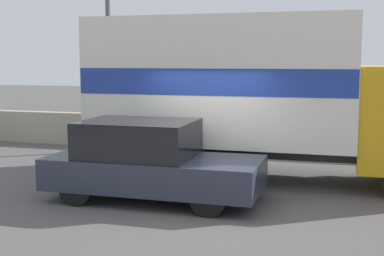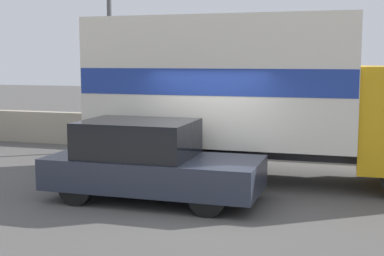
% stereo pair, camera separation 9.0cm
% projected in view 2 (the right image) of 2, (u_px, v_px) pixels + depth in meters
% --- Properties ---
extents(ground_plane, '(80.00, 80.00, 0.00)m').
position_uv_depth(ground_plane, '(189.00, 206.00, 9.92)').
color(ground_plane, '#514F4C').
extents(stone_wall_backdrop, '(60.00, 0.35, 1.01)m').
position_uv_depth(stone_wall_backdrop, '(250.00, 136.00, 15.48)').
color(stone_wall_backdrop, '#A39984').
rests_on(stone_wall_backdrop, ground_plane).
extents(street_lamp, '(0.56, 0.28, 7.57)m').
position_uv_depth(street_lamp, '(109.00, 2.00, 15.31)').
color(street_lamp, '#4C4C51').
rests_on(street_lamp, ground_plane).
extents(box_truck, '(7.75, 2.57, 3.62)m').
position_uv_depth(box_truck, '(250.00, 90.00, 11.98)').
color(box_truck, gold).
rests_on(box_truck, ground_plane).
extents(car_hatchback, '(4.10, 1.74, 1.54)m').
position_uv_depth(car_hatchback, '(149.00, 161.00, 10.26)').
color(car_hatchback, '#282D3D').
rests_on(car_hatchback, ground_plane).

